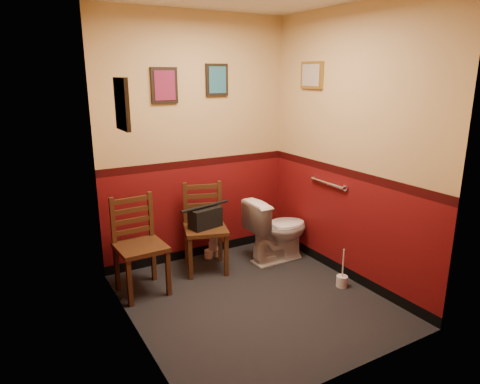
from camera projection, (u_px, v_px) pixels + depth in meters
floor at (253, 300)px, 4.04m from camera, size 2.20×2.40×0.00m
wall_back at (197, 141)px, 4.68m from camera, size 2.20×0.00×2.70m
wall_front at (356, 192)px, 2.68m from camera, size 2.20×0.00×2.70m
wall_left at (128, 174)px, 3.15m from camera, size 0.00×2.40×2.70m
wall_right at (349, 149)px, 4.21m from camera, size 0.00×2.40×2.70m
grab_bar at (328, 183)px, 4.51m from camera, size 0.05×0.56×0.06m
framed_print_back_a at (164, 85)px, 4.34m from camera, size 0.28×0.04×0.36m
framed_print_back_b at (217, 80)px, 4.61m from camera, size 0.26×0.04×0.34m
framed_print_left at (122, 104)px, 3.11m from camera, size 0.04×0.30×0.38m
framed_print_right at (312, 75)px, 4.52m from camera, size 0.04×0.34×0.28m
toilet at (277, 230)px, 4.83m from camera, size 0.74×0.42×0.72m
toilet_brush at (342, 280)px, 4.28m from camera, size 0.11×0.11×0.40m
chair_left at (139, 245)px, 4.10m from camera, size 0.46×0.46×0.95m
chair_right at (205, 228)px, 4.58m from camera, size 0.55×0.55×0.94m
handbag at (205, 218)px, 4.51m from camera, size 0.37×0.23×0.25m
tp_stack at (213, 248)px, 4.96m from camera, size 0.21×0.13×0.28m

